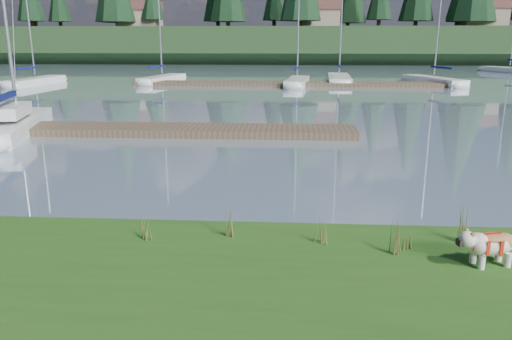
{
  "coord_description": "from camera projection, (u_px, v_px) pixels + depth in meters",
  "views": [
    {
      "loc": [
        1.33,
        -10.3,
        3.7
      ],
      "look_at": [
        0.71,
        -0.5,
        1.09
      ],
      "focal_mm": 35.0,
      "sensor_mm": 36.0,
      "label": 1
    }
  ],
  "objects": [
    {
      "name": "sailboat_main",
      "position": [
        18.0,
        120.0,
        20.44
      ],
      "size": [
        3.48,
        8.01,
        11.43
      ],
      "rotation": [
        0.0,
        0.0,
        1.83
      ],
      "color": "silver",
      "rests_on": "ground"
    },
    {
      "name": "house_0",
      "position": [
        140.0,
        14.0,
        77.95
      ],
      "size": [
        6.3,
        5.3,
        4.65
      ],
      "color": "gray",
      "rests_on": "ridge"
    },
    {
      "name": "weed_4",
      "position": [
        407.0,
        240.0,
        8.11
      ],
      "size": [
        0.17,
        0.14,
        0.39
      ],
      "color": "#475B23",
      "rests_on": "bank"
    },
    {
      "name": "weed_2",
      "position": [
        395.0,
        236.0,
        7.95
      ],
      "size": [
        0.17,
        0.14,
        0.71
      ],
      "color": "#475B23",
      "rests_on": "bank"
    },
    {
      "name": "sailboat_bg_0",
      "position": [
        40.0,
        80.0,
        41.05
      ],
      "size": [
        2.22,
        7.73,
        11.09
      ],
      "rotation": [
        0.0,
        0.0,
        1.47
      ],
      "color": "silver",
      "rests_on": "ground"
    },
    {
      "name": "dock_near",
      "position": [
        153.0,
        130.0,
        19.85
      ],
      "size": [
        16.0,
        2.0,
        0.3
      ],
      "primitive_type": "cube",
      "color": "#4C3D2C",
      "rests_on": "ground"
    },
    {
      "name": "weed_1",
      "position": [
        321.0,
        233.0,
        8.35
      ],
      "size": [
        0.17,
        0.14,
        0.46
      ],
      "color": "#475B23",
      "rests_on": "bank"
    },
    {
      "name": "weed_5",
      "position": [
        465.0,
        225.0,
        8.41
      ],
      "size": [
        0.17,
        0.14,
        0.72
      ],
      "color": "#475B23",
      "rests_on": "bank"
    },
    {
      "name": "sailboat_bg_4",
      "position": [
        429.0,
        80.0,
        41.65
      ],
      "size": [
        4.02,
        8.07,
        11.77
      ],
      "rotation": [
        0.0,
        0.0,
        1.89
      ],
      "color": "silver",
      "rests_on": "ground"
    },
    {
      "name": "weed_0",
      "position": [
        231.0,
        221.0,
        8.62
      ],
      "size": [
        0.17,
        0.14,
        0.67
      ],
      "color": "#475B23",
      "rests_on": "bank"
    },
    {
      "name": "ground",
      "position": [
        271.0,
        86.0,
        39.9
      ],
      "size": [
        200.0,
        200.0,
        0.0
      ],
      "primitive_type": "plane",
      "color": "#7B91A3",
      "rests_on": "ground"
    },
    {
      "name": "sailboat_bg_3",
      "position": [
        339.0,
        78.0,
        43.4
      ],
      "size": [
        2.26,
        9.02,
        13.01
      ],
      "rotation": [
        0.0,
        0.0,
        1.51
      ],
      "color": "silver",
      "rests_on": "ground"
    },
    {
      "name": "mud_lip",
      "position": [
        215.0,
        237.0,
        9.4
      ],
      "size": [
        60.0,
        0.5,
        0.14
      ],
      "primitive_type": "cube",
      "color": "#33281C",
      "rests_on": "ground"
    },
    {
      "name": "sailboat_bg_5",
      "position": [
        505.0,
        69.0,
        54.96
      ],
      "size": [
        4.69,
        7.24,
        10.65
      ],
      "rotation": [
        0.0,
        0.0,
        2.05
      ],
      "color": "silver",
      "rests_on": "ground"
    },
    {
      "name": "house_2",
      "position": [
        483.0,
        13.0,
        73.8
      ],
      "size": [
        6.3,
        5.3,
        4.65
      ],
      "color": "gray",
      "rests_on": "ridge"
    },
    {
      "name": "ridge",
      "position": [
        280.0,
        45.0,
        80.73
      ],
      "size": [
        200.0,
        20.0,
        5.0
      ],
      "primitive_type": "cube",
      "color": "#1B3017",
      "rests_on": "ground"
    },
    {
      "name": "dock_far",
      "position": [
        296.0,
        84.0,
        39.74
      ],
      "size": [
        26.0,
        2.2,
        0.3
      ],
      "primitive_type": "cube",
      "color": "#4C3D2C",
      "rests_on": "ground"
    },
    {
      "name": "bulldog",
      "position": [
        491.0,
        243.0,
        7.52
      ],
      "size": [
        0.97,
        0.51,
        0.57
      ],
      "rotation": [
        0.0,
        0.0,
        3.38
      ],
      "color": "silver",
      "rests_on": "bank"
    },
    {
      "name": "weed_3",
      "position": [
        146.0,
        228.0,
        8.52
      ],
      "size": [
        0.17,
        0.14,
        0.49
      ],
      "color": "#475B23",
      "rests_on": "bank"
    },
    {
      "name": "house_1",
      "position": [
        319.0,
        14.0,
        77.2
      ],
      "size": [
        6.3,
        5.3,
        4.65
      ],
      "color": "gray",
      "rests_on": "ridge"
    },
    {
      "name": "sailboat_bg_1",
      "position": [
        166.0,
        78.0,
        43.07
      ],
      "size": [
        3.01,
        7.49,
        11.04
      ],
      "rotation": [
        0.0,
        0.0,
        1.35
      ],
      "color": "silver",
      "rests_on": "ground"
    },
    {
      "name": "sailboat_bg_2",
      "position": [
        298.0,
        81.0,
        40.42
      ],
      "size": [
        2.23,
        7.43,
        11.07
      ],
      "rotation": [
        0.0,
        0.0,
        1.46
      ],
      "color": "silver",
      "rests_on": "ground"
    }
  ]
}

